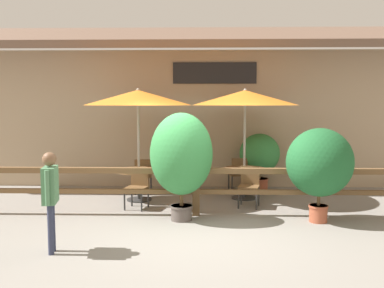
% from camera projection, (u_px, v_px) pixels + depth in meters
% --- Properties ---
extents(ground_plane, '(60.00, 60.00, 0.00)m').
position_uv_depth(ground_plane, '(195.00, 231.00, 7.44)').
color(ground_plane, gray).
extents(building_facade, '(14.28, 1.49, 4.23)m').
position_uv_depth(building_facade, '(198.00, 105.00, 11.32)').
color(building_facade, tan).
rests_on(building_facade, ground).
extents(patio_railing, '(10.40, 0.14, 0.95)m').
position_uv_depth(patio_railing, '(196.00, 181.00, 8.42)').
color(patio_railing, brown).
rests_on(patio_railing, ground).
extents(patio_umbrella_near, '(2.42, 2.42, 2.55)m').
position_uv_depth(patio_umbrella_near, '(138.00, 98.00, 9.58)').
color(patio_umbrella_near, '#B7B2A8').
rests_on(patio_umbrella_near, ground).
extents(dining_table_near, '(1.03, 1.03, 0.71)m').
position_uv_depth(dining_table_near, '(139.00, 176.00, 9.75)').
color(dining_table_near, brown).
rests_on(dining_table_near, ground).
extents(chair_near_streetside, '(0.51, 0.51, 0.86)m').
position_uv_depth(chair_near_streetside, '(138.00, 185.00, 9.03)').
color(chair_near_streetside, brown).
rests_on(chair_near_streetside, ground).
extents(chair_near_wallside, '(0.46, 0.46, 0.86)m').
position_uv_depth(chair_near_wallside, '(143.00, 174.00, 10.48)').
color(chair_near_wallside, brown).
rests_on(chair_near_wallside, ground).
extents(patio_umbrella_middle, '(2.42, 2.42, 2.55)m').
position_uv_depth(patio_umbrella_middle, '(245.00, 98.00, 9.75)').
color(patio_umbrella_middle, '#B7B2A8').
rests_on(patio_umbrella_middle, ground).
extents(dining_table_middle, '(1.03, 1.03, 0.71)m').
position_uv_depth(dining_table_middle, '(244.00, 174.00, 9.92)').
color(dining_table_middle, brown).
rests_on(dining_table_middle, ground).
extents(chair_middle_streetside, '(0.51, 0.51, 0.86)m').
position_uv_depth(chair_middle_streetside, '(249.00, 184.00, 9.16)').
color(chair_middle_streetside, brown).
rests_on(chair_middle_streetside, ground).
extents(chair_middle_wallside, '(0.48, 0.48, 0.86)m').
position_uv_depth(chair_middle_wallside, '(238.00, 173.00, 10.70)').
color(chair_middle_wallside, brown).
rests_on(chair_middle_wallside, ground).
extents(potted_plant_small_flowering, '(1.24, 1.11, 1.76)m').
position_uv_depth(potted_plant_small_flowering, '(320.00, 163.00, 7.91)').
color(potted_plant_small_flowering, '#9E4C33').
rests_on(potted_plant_small_flowering, ground).
extents(potted_plant_tall_tropical, '(1.18, 1.06, 2.04)m').
position_uv_depth(potted_plant_tall_tropical, '(181.00, 156.00, 8.02)').
color(potted_plant_tall_tropical, '#564C47').
rests_on(potted_plant_tall_tropical, ground).
extents(potted_plant_entrance_palm, '(1.02, 0.92, 1.45)m').
position_uv_depth(potted_plant_entrance_palm, '(260.00, 155.00, 10.85)').
color(potted_plant_entrance_palm, '#9E4C33').
rests_on(potted_plant_entrance_palm, ground).
extents(pedestrian, '(0.25, 0.53, 1.51)m').
position_uv_depth(pedestrian, '(50.00, 189.00, 6.26)').
color(pedestrian, '#2D334C').
rests_on(pedestrian, ground).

